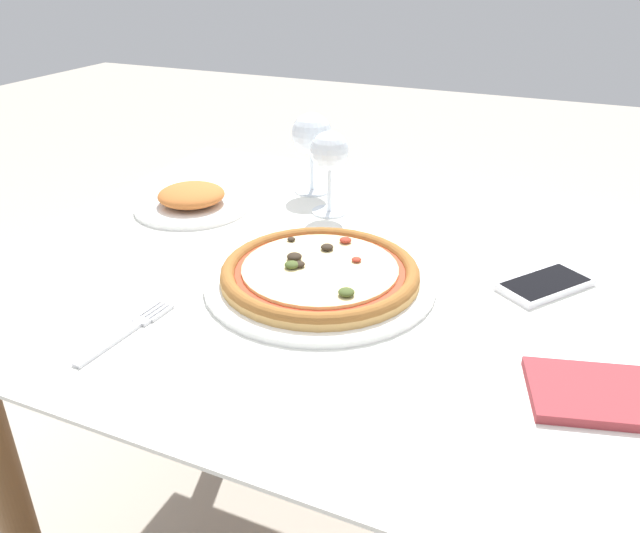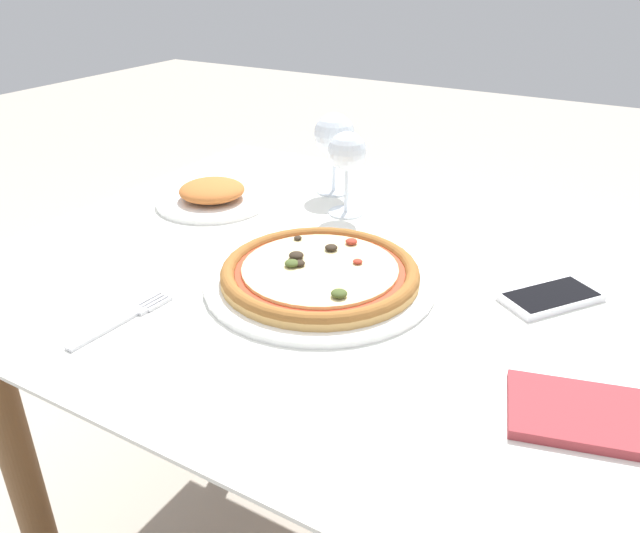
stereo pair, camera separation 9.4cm
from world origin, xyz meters
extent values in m
cube|color=brown|center=(0.00, 0.00, 0.70)|extent=(1.13, 0.84, 0.04)
cube|color=silver|center=(0.00, 0.00, 0.72)|extent=(1.23, 0.94, 0.01)
cylinder|color=brown|center=(-0.50, -0.36, 0.34)|extent=(0.06, 0.06, 0.69)
cylinder|color=brown|center=(-0.50, 0.36, 0.34)|extent=(0.06, 0.06, 0.69)
cylinder|color=white|center=(-0.06, -0.08, 0.73)|extent=(0.35, 0.35, 0.01)
cylinder|color=tan|center=(-0.06, -0.08, 0.74)|extent=(0.30, 0.30, 0.01)
torus|color=#935B28|center=(-0.06, -0.08, 0.75)|extent=(0.30, 0.30, 0.02)
cylinder|color=#BC381E|center=(-0.06, -0.08, 0.75)|extent=(0.26, 0.26, 0.00)
cylinder|color=beige|center=(-0.06, -0.08, 0.76)|extent=(0.24, 0.24, 0.00)
ellipsoid|color=#A83323|center=(-0.05, 0.02, 0.76)|extent=(0.02, 0.02, 0.01)
ellipsoid|color=#2D2319|center=(-0.14, -0.01, 0.76)|extent=(0.01, 0.01, 0.01)
ellipsoid|color=#2D2319|center=(-0.07, -0.02, 0.76)|extent=(0.02, 0.02, 0.01)
ellipsoid|color=#425123|center=(-0.09, -0.10, 0.76)|extent=(0.02, 0.02, 0.01)
ellipsoid|color=#A83323|center=(-0.01, -0.04, 0.76)|extent=(0.01, 0.01, 0.01)
ellipsoid|color=#425123|center=(0.01, -0.14, 0.76)|extent=(0.02, 0.02, 0.01)
ellipsoid|color=#2D2319|center=(-0.10, -0.07, 0.76)|extent=(0.02, 0.02, 0.01)
ellipsoid|color=#2D2319|center=(-0.08, -0.09, 0.76)|extent=(0.02, 0.02, 0.01)
cube|color=silver|center=(-0.24, -0.34, 0.73)|extent=(0.02, 0.11, 0.00)
cube|color=silver|center=(-0.23, -0.28, 0.73)|extent=(0.02, 0.02, 0.00)
cube|color=silver|center=(-0.24, -0.25, 0.73)|extent=(0.01, 0.05, 0.00)
cube|color=silver|center=(-0.24, -0.25, 0.73)|extent=(0.01, 0.05, 0.00)
cube|color=silver|center=(-0.23, -0.25, 0.73)|extent=(0.01, 0.05, 0.00)
cube|color=silver|center=(-0.22, -0.25, 0.73)|extent=(0.01, 0.05, 0.00)
cylinder|color=silver|center=(-0.23, 0.29, 0.73)|extent=(0.07, 0.07, 0.00)
cylinder|color=silver|center=(-0.23, 0.29, 0.77)|extent=(0.01, 0.01, 0.08)
sphere|color=silver|center=(-0.23, 0.29, 0.85)|extent=(0.08, 0.08, 0.08)
cylinder|color=silver|center=(-0.16, 0.19, 0.73)|extent=(0.07, 0.07, 0.00)
cylinder|color=silver|center=(-0.16, 0.19, 0.78)|extent=(0.01, 0.01, 0.09)
sphere|color=silver|center=(-0.16, 0.19, 0.85)|extent=(0.07, 0.07, 0.07)
cube|color=white|center=(0.26, 0.05, 0.73)|extent=(0.14, 0.16, 0.01)
cube|color=black|center=(0.26, 0.05, 0.74)|extent=(0.13, 0.14, 0.00)
cylinder|color=white|center=(-0.41, 0.10, 0.73)|extent=(0.22, 0.22, 0.01)
ellipsoid|color=#BC662D|center=(-0.41, 0.10, 0.76)|extent=(0.13, 0.13, 0.04)
cube|color=#933338|center=(0.34, -0.20, 0.73)|extent=(0.17, 0.15, 0.01)
camera|label=1|loc=(0.28, -0.84, 1.19)|focal=35.00mm
camera|label=2|loc=(0.37, -0.80, 1.19)|focal=35.00mm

